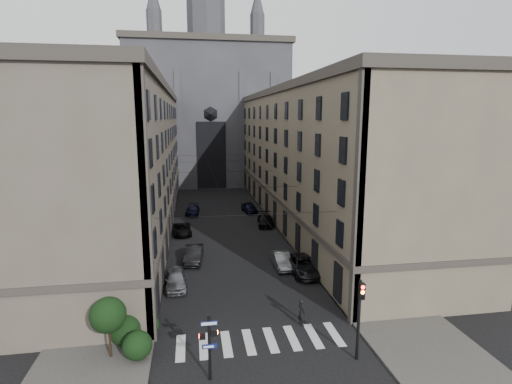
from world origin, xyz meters
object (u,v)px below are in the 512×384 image
car_left_near (176,279)px  car_right_near (282,260)px  traffic_light_right (360,311)px  pedestrian (302,312)px  car_left_midnear (194,254)px  gothic_tower (208,104)px  car_left_far (193,210)px  car_left_midfar (182,229)px  pedestrian_signal_left (209,342)px  car_right_midfar (265,220)px  car_right_midnear (304,265)px  car_right_far (249,208)px

car_left_near → car_right_near: (10.33, 3.28, -0.04)m
traffic_light_right → pedestrian: traffic_light_right is taller
car_left_midnear → pedestrian: (7.57, -14.29, 0.17)m
car_left_midnear → pedestrian: 16.17m
gothic_tower → car_left_far: bearing=-97.2°
traffic_light_right → car_left_midfar: (-11.20, 29.20, -2.61)m
car_left_midfar → car_left_near: bearing=-94.5°
pedestrian_signal_left → pedestrian: size_ratio=2.02×
car_left_far → gothic_tower: bearing=88.1°
car_left_near → car_right_near: 10.84m
car_left_far → car_right_midfar: bearing=-33.4°
gothic_tower → pedestrian: bearing=-87.2°
pedestrian_signal_left → car_left_midnear: size_ratio=0.80×
car_left_near → pedestrian: bearing=-45.3°
car_left_far → pedestrian: size_ratio=2.43×
traffic_light_right → car_right_near: traffic_light_right is taller
car_left_midnear → car_right_midnear: 11.50m
car_left_near → car_right_far: size_ratio=1.00×
car_left_far → car_right_midfar: car_right_midfar is taller
car_left_near → gothic_tower: bearing=80.4°
car_left_far → car_right_far: car_right_far is taller
car_left_midfar → car_right_near: bearing=-56.2°
car_left_midnear → car_right_near: (8.71, -2.94, -0.08)m
car_left_far → pedestrian: pedestrian is taller
car_right_near → car_left_midnear: bearing=161.7°
pedestrian_signal_left → traffic_light_right: 9.18m
car_left_midfar → car_right_midfar: bearing=9.4°
car_right_far → pedestrian: size_ratio=2.32×
car_right_midfar → car_right_far: bearing=104.9°
car_right_near → car_right_midfar: 15.85m
car_right_midfar → traffic_light_right: bearing=-83.1°
traffic_light_right → car_left_midfar: size_ratio=1.07×
car_right_near → car_left_far: bearing=110.4°
traffic_light_right → car_right_midfar: 31.92m
gothic_tower → pedestrian_signal_left: bearing=-92.7°
car_left_near → car_right_midnear: 12.14m
gothic_tower → pedestrian_signal_left: 75.15m
car_left_midfar → car_right_midfar: car_right_midfar is taller
traffic_light_right → car_right_midnear: bearing=87.6°
pedestrian → car_right_near: bearing=-25.5°
car_left_near → car_left_midnear: 6.43m
car_left_near → car_right_midfar: 22.34m
car_left_midnear → car_right_near: 9.19m
pedestrian_signal_left → car_left_far: size_ratio=0.83×
car_left_midfar → car_right_far: size_ratio=1.06×
car_right_midnear → car_right_far: size_ratio=1.27×
gothic_tower → car_right_near: gothic_tower is taller
car_right_midnear → car_left_near: bearing=-175.9°
car_right_near → car_right_midfar: (1.28, 15.80, 0.01)m
pedestrian_signal_left → car_right_midfar: bearing=74.0°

